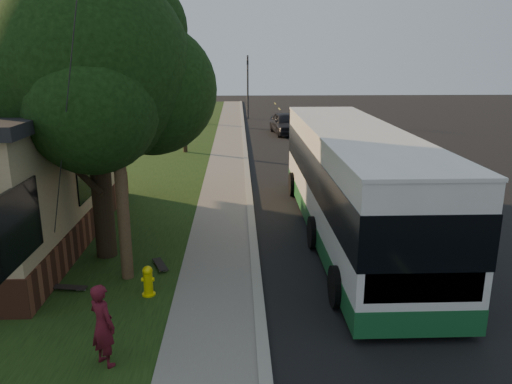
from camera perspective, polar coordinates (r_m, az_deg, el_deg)
ground at (r=12.24m, az=0.22°, el=-11.75°), size 120.00×120.00×0.00m
road at (r=22.06m, az=9.57°, el=0.58°), size 8.00×80.00×0.01m
curb at (r=21.60m, az=-0.88°, el=0.63°), size 0.25×80.00×0.12m
sidewalk at (r=21.60m, az=-3.53°, el=0.55°), size 2.00×80.00×0.08m
grass_verge at (r=21.97m, az=-12.69°, el=0.44°), size 5.00×80.00×0.07m
fire_hydrant at (r=12.23m, az=-12.24°, el=-9.90°), size 0.32×0.32×0.74m
utility_pole at (r=12.24m, az=-15.88°, el=10.37°), size 2.86×3.21×9.07m
leafy_tree at (r=14.03m, az=-17.99°, el=12.99°), size 6.30×6.00×7.80m
bare_tree_near at (r=29.23m, az=-8.21°, el=8.56°), size 1.38×1.21×4.31m
bare_tree_far at (r=41.11m, az=-5.79°, el=10.40°), size 1.38×1.21×4.03m
traffic_signal at (r=44.95m, az=-0.96°, el=12.39°), size 0.18×0.22×5.50m
transit_bus at (r=15.79m, az=10.97°, el=1.39°), size 2.93×12.69×3.43m
skateboarder at (r=9.74m, az=-17.13°, el=-14.32°), size 0.69×0.67×1.60m
skateboard_main at (r=13.79m, az=-10.89°, el=-8.16°), size 0.55×0.93×0.09m
skateboard_spare at (r=13.14m, az=-20.66°, el=-10.16°), size 0.94×0.37×0.09m
dumpster at (r=22.79m, az=-25.48°, el=1.33°), size 1.51×1.32×1.14m
distant_car at (r=36.37m, az=3.42°, el=7.84°), size 2.33×4.72×1.55m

